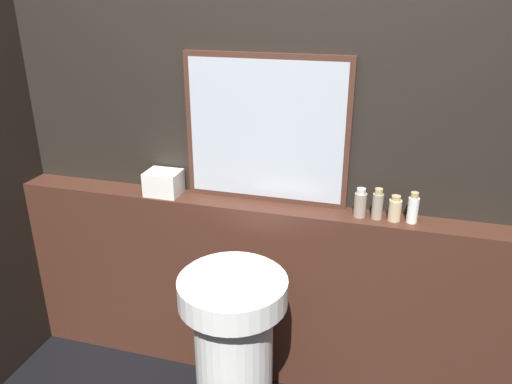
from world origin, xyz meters
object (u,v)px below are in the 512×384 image
at_px(towel_stack, 164,183).
at_px(lotion_bottle, 395,209).
at_px(mirror, 266,131).
at_px(shampoo_bottle, 360,204).
at_px(body_wash_bottle, 413,209).
at_px(conditioner_bottle, 378,205).
at_px(pedestal_sink, 234,351).

bearing_deg(towel_stack, lotion_bottle, 0.00).
relative_size(mirror, shampoo_bottle, 5.74).
xyz_separation_m(towel_stack, body_wash_bottle, (1.18, 0.00, 0.01)).
distance_m(mirror, lotion_bottle, 0.67).
xyz_separation_m(shampoo_bottle, lotion_bottle, (0.15, 0.00, -0.01)).
xyz_separation_m(shampoo_bottle, body_wash_bottle, (0.22, 0.00, 0.00)).
bearing_deg(towel_stack, conditioner_bottle, 0.00).
xyz_separation_m(pedestal_sink, shampoo_bottle, (0.46, 0.43, 0.57)).
distance_m(shampoo_bottle, conditioner_bottle, 0.07).
height_order(pedestal_sink, towel_stack, towel_stack).
height_order(pedestal_sink, conditioner_bottle, conditioner_bottle).
xyz_separation_m(mirror, towel_stack, (-0.50, -0.06, -0.29)).
distance_m(pedestal_sink, body_wash_bottle, 0.99).
bearing_deg(pedestal_sink, towel_stack, 139.01).
xyz_separation_m(pedestal_sink, lotion_bottle, (0.61, 0.43, 0.56)).
distance_m(shampoo_bottle, lotion_bottle, 0.15).
distance_m(shampoo_bottle, body_wash_bottle, 0.22).
height_order(pedestal_sink, body_wash_bottle, body_wash_bottle).
height_order(mirror, lotion_bottle, mirror).
height_order(pedestal_sink, lotion_bottle, lotion_bottle).
distance_m(towel_stack, body_wash_bottle, 1.18).
bearing_deg(body_wash_bottle, shampoo_bottle, -180.00).
height_order(mirror, towel_stack, mirror).
bearing_deg(shampoo_bottle, body_wash_bottle, 0.00).
height_order(mirror, body_wash_bottle, mirror).
bearing_deg(conditioner_bottle, pedestal_sink, -141.00).
relative_size(pedestal_sink, conditioner_bottle, 5.89).
xyz_separation_m(mirror, conditioner_bottle, (0.53, -0.06, -0.28)).
bearing_deg(conditioner_bottle, towel_stack, 180.00).
xyz_separation_m(pedestal_sink, body_wash_bottle, (0.68, 0.43, 0.57)).
bearing_deg(lotion_bottle, pedestal_sink, -144.64).
bearing_deg(mirror, lotion_bottle, -5.91).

